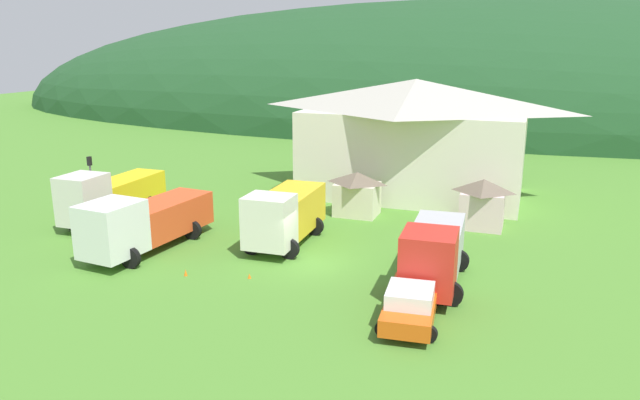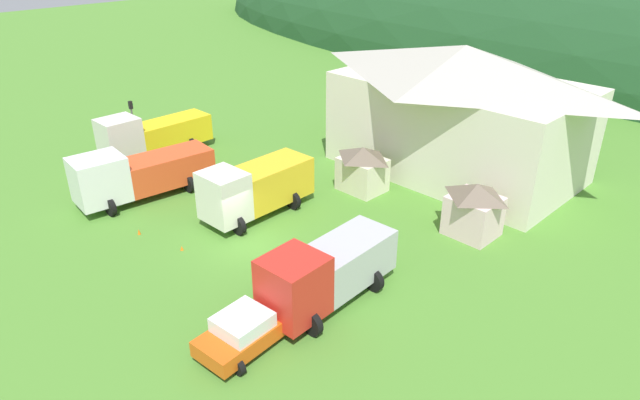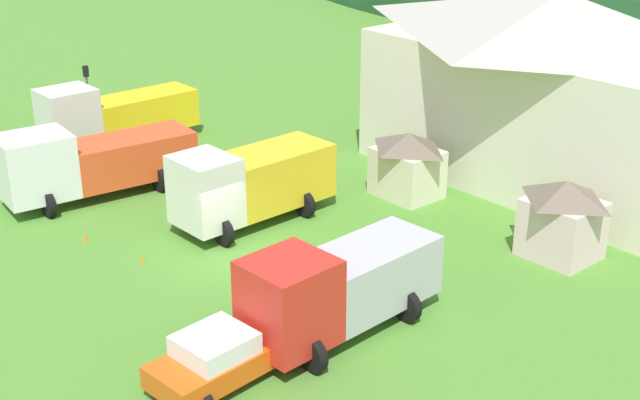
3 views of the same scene
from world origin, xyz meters
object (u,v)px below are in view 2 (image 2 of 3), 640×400
Objects in this scene: play_shed_pink at (474,209)px; traffic_cone_near_pickup at (182,250)px; play_shed_cream at (362,168)px; traffic_light_west at (134,124)px; heavy_rig_white at (137,173)px; service_pickup_orange at (252,327)px; crane_truck_red at (325,271)px; traffic_cone_mid_row at (139,234)px; heavy_rig_striped at (254,187)px; flatbed_truck_yellow at (150,135)px; depot_building at (459,109)px.

play_shed_pink is 15.82m from traffic_cone_near_pickup.
play_shed_cream is 16.77m from traffic_light_west.
heavy_rig_white is 17.66× the size of traffic_cone_near_pickup.
crane_truck_red is at bearing 171.82° from service_pickup_orange.
traffic_cone_near_pickup is 3.19m from traffic_cone_mid_row.
play_shed_pink is 4.72× the size of traffic_cone_mid_row.
play_shed_cream is 0.42× the size of heavy_rig_striped.
play_shed_cream is 15.59m from service_pickup_orange.
traffic_cone_near_pickup is at bearing 13.87° from traffic_cone_mid_row.
service_pickup_orange is at bearing -5.63° from traffic_cone_mid_row.
heavy_rig_striped is (6.76, 3.73, 0.08)m from heavy_rig_white.
flatbed_truck_yellow is at bearing -92.86° from heavy_rig_striped.
depot_building reaches higher than crane_truck_red.
flatbed_truck_yellow reaches higher than service_pickup_orange.
traffic_light_west is 14.14m from traffic_cone_near_pickup.
play_shed_pink is 20.09m from heavy_rig_white.
play_shed_cream is 0.57× the size of service_pickup_orange.
traffic_cone_mid_row is (-12.96, -13.04, -1.58)m from play_shed_pink.
flatbed_truck_yellow is 1.36m from traffic_light_west.
heavy_rig_striped is at bearing -112.67° from crane_truck_red.
traffic_cone_near_pickup is (0.38, -5.29, -1.78)m from heavy_rig_striped.
crane_truck_red reaches higher than service_pickup_orange.
crane_truck_red reaches higher than play_shed_pink.
play_shed_pink is at bearing 18.29° from traffic_light_west.
traffic_cone_mid_row is (9.49, -6.33, -1.73)m from flatbed_truck_yellow.
flatbed_truck_yellow is at bearing -155.04° from play_shed_cream.
heavy_rig_striped is at bearing 88.42° from flatbed_truck_yellow.
traffic_cone_near_pickup is (7.13, -1.56, -1.70)m from heavy_rig_white.
crane_truck_red reaches higher than traffic_cone_mid_row.
depot_building reaches higher than play_shed_pink.
play_shed_pink is at bearing 169.66° from crane_truck_red.
flatbed_truck_yellow reaches higher than traffic_cone_near_pickup.
depot_building reaches higher than service_pickup_orange.
flatbed_truck_yellow is 12.21m from heavy_rig_striped.
play_shed_cream is 0.36× the size of flatbed_truck_yellow.
flatbed_truck_yellow is 22.19m from service_pickup_orange.
heavy_rig_white is at bearing 53.40° from flatbed_truck_yellow.
depot_building is 5.70× the size of play_shed_cream.
traffic_cone_near_pickup is (-8.51, -2.08, -1.71)m from crane_truck_red.
traffic_cone_near_pickup is at bearing -102.20° from depot_building.
flatbed_truck_yellow is at bearing 156.13° from traffic_cone_near_pickup.
play_shed_cream is at bearing 179.95° from play_shed_pink.
heavy_rig_white is 7.72m from heavy_rig_striped.
flatbed_truck_yellow is 0.94× the size of heavy_rig_white.
depot_building is 1.94× the size of heavy_rig_white.
traffic_cone_mid_row is at bearing -166.13° from traffic_cone_near_pickup.
flatbed_truck_yellow reaches higher than crane_truck_red.
flatbed_truck_yellow is 1.14× the size of crane_truck_red.
play_shed_pink is 24.18m from traffic_light_west.
depot_building reaches higher than traffic_cone_mid_row.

